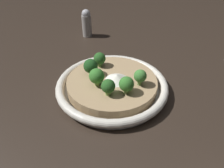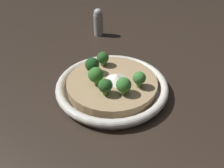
{
  "view_description": "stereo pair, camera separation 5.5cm",
  "coord_description": "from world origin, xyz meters",
  "px_view_note": "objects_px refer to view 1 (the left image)",
  "views": [
    {
      "loc": [
        0.35,
        0.27,
        0.36
      ],
      "look_at": [
        0.0,
        0.0,
        0.02
      ],
      "focal_mm": 35.0,
      "sensor_mm": 36.0,
      "label": 1
    },
    {
      "loc": [
        0.31,
        0.31,
        0.36
      ],
      "look_at": [
        0.0,
        0.0,
        0.02
      ],
      "focal_mm": 35.0,
      "sensor_mm": 36.0,
      "label": 2
    }
  ],
  "objects_px": {
    "risotto_bowl": "(112,85)",
    "broccoli_back": "(140,76)",
    "broccoli_front_left": "(100,59)",
    "broccoli_front_right": "(97,76)",
    "pepper_shaker": "(87,23)",
    "broccoli_front": "(91,66)",
    "broccoli_right": "(108,87)",
    "broccoli_back_right": "(126,84)"
  },
  "relations": [
    {
      "from": "broccoli_front",
      "to": "broccoli_back_right",
      "type": "height_order",
      "value": "broccoli_front"
    },
    {
      "from": "risotto_bowl",
      "to": "broccoli_right",
      "type": "distance_m",
      "value": 0.07
    },
    {
      "from": "broccoli_front_right",
      "to": "broccoli_back",
      "type": "xyz_separation_m",
      "value": [
        -0.06,
        0.08,
        -0.0
      ]
    },
    {
      "from": "broccoli_front_right",
      "to": "broccoli_front_left",
      "type": "bearing_deg",
      "value": -144.64
    },
    {
      "from": "risotto_bowl",
      "to": "broccoli_front",
      "type": "distance_m",
      "value": 0.07
    },
    {
      "from": "broccoli_right",
      "to": "broccoli_back_right",
      "type": "bearing_deg",
      "value": 136.84
    },
    {
      "from": "broccoli_back",
      "to": "broccoli_back_right",
      "type": "bearing_deg",
      "value": -11.07
    },
    {
      "from": "broccoli_front",
      "to": "broccoli_back",
      "type": "bearing_deg",
      "value": 107.58
    },
    {
      "from": "broccoli_front",
      "to": "broccoli_back",
      "type": "distance_m",
      "value": 0.13
    },
    {
      "from": "broccoli_back_right",
      "to": "broccoli_right",
      "type": "bearing_deg",
      "value": -43.16
    },
    {
      "from": "broccoli_front",
      "to": "broccoli_back",
      "type": "relative_size",
      "value": 1.07
    },
    {
      "from": "broccoli_back_right",
      "to": "broccoli_back",
      "type": "bearing_deg",
      "value": 168.93
    },
    {
      "from": "broccoli_front",
      "to": "broccoli_right",
      "type": "bearing_deg",
      "value": 66.82
    },
    {
      "from": "risotto_bowl",
      "to": "broccoli_back",
      "type": "bearing_deg",
      "value": 110.97
    },
    {
      "from": "broccoli_right",
      "to": "broccoli_front_right",
      "type": "distance_m",
      "value": 0.05
    },
    {
      "from": "broccoli_right",
      "to": "broccoli_back_right",
      "type": "relative_size",
      "value": 0.95
    },
    {
      "from": "broccoli_back",
      "to": "broccoli_front",
      "type": "bearing_deg",
      "value": -72.42
    },
    {
      "from": "broccoli_front_left",
      "to": "pepper_shaker",
      "type": "distance_m",
      "value": 0.27
    },
    {
      "from": "risotto_bowl",
      "to": "broccoli_back",
      "type": "distance_m",
      "value": 0.08
    },
    {
      "from": "broccoli_front_left",
      "to": "pepper_shaker",
      "type": "xyz_separation_m",
      "value": [
        -0.18,
        -0.21,
        -0.01
      ]
    },
    {
      "from": "broccoli_front_left",
      "to": "broccoli_back",
      "type": "xyz_separation_m",
      "value": [
        0.01,
        0.13,
        0.0
      ]
    },
    {
      "from": "risotto_bowl",
      "to": "broccoli_front_right",
      "type": "height_order",
      "value": "broccoli_front_right"
    },
    {
      "from": "broccoli_back",
      "to": "pepper_shaker",
      "type": "height_order",
      "value": "pepper_shaker"
    },
    {
      "from": "broccoli_back",
      "to": "pepper_shaker",
      "type": "bearing_deg",
      "value": -118.36
    },
    {
      "from": "broccoli_front",
      "to": "pepper_shaker",
      "type": "relative_size",
      "value": 0.43
    },
    {
      "from": "broccoli_front_right",
      "to": "broccoli_back_right",
      "type": "relative_size",
      "value": 1.06
    },
    {
      "from": "broccoli_front",
      "to": "broccoli_back_right",
      "type": "distance_m",
      "value": 0.11
    },
    {
      "from": "broccoli_front",
      "to": "pepper_shaker",
      "type": "height_order",
      "value": "pepper_shaker"
    },
    {
      "from": "broccoli_front",
      "to": "broccoli_right",
      "type": "height_order",
      "value": "broccoli_front"
    },
    {
      "from": "risotto_bowl",
      "to": "broccoli_front_right",
      "type": "distance_m",
      "value": 0.06
    },
    {
      "from": "broccoli_front_left",
      "to": "broccoli_front_right",
      "type": "bearing_deg",
      "value": 35.36
    },
    {
      "from": "broccoli_front_left",
      "to": "broccoli_right",
      "type": "distance_m",
      "value": 0.12
    },
    {
      "from": "broccoli_back_right",
      "to": "broccoli_front_right",
      "type": "bearing_deg",
      "value": -75.65
    },
    {
      "from": "broccoli_front_right",
      "to": "broccoli_front",
      "type": "bearing_deg",
      "value": -120.82
    },
    {
      "from": "broccoli_back_right",
      "to": "pepper_shaker",
      "type": "bearing_deg",
      "value": -124.51
    },
    {
      "from": "broccoli_front",
      "to": "broccoli_back",
      "type": "xyz_separation_m",
      "value": [
        -0.04,
        0.12,
        -0.0
      ]
    },
    {
      "from": "risotto_bowl",
      "to": "broccoli_back",
      "type": "height_order",
      "value": "broccoli_back"
    },
    {
      "from": "broccoli_back_right",
      "to": "risotto_bowl",
      "type": "bearing_deg",
      "value": -109.33
    },
    {
      "from": "risotto_bowl",
      "to": "pepper_shaker",
      "type": "height_order",
      "value": "pepper_shaker"
    },
    {
      "from": "risotto_bowl",
      "to": "broccoli_back_right",
      "type": "bearing_deg",
      "value": 70.67
    },
    {
      "from": "broccoli_back",
      "to": "pepper_shaker",
      "type": "distance_m",
      "value": 0.39
    },
    {
      "from": "broccoli_back_right",
      "to": "pepper_shaker",
      "type": "relative_size",
      "value": 0.41
    }
  ]
}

